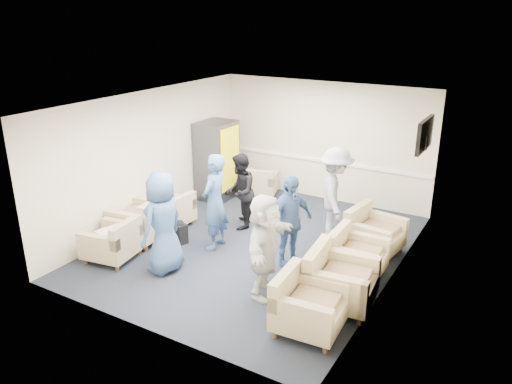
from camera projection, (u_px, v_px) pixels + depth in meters
The scene contains 25 objects.
floor at pixel (256, 246), 9.31m from camera, with size 6.00×6.00×0.00m, color black.
ceiling at pixel (257, 101), 8.39m from camera, with size 6.00×6.00×0.00m, color silver.
back_wall at pixel (323, 141), 11.28m from camera, with size 5.00×0.02×2.70m, color beige.
front_wall at pixel (139, 241), 6.42m from camera, with size 5.00×0.02×2.70m, color beige.
left_wall at pixel (149, 158), 10.04m from camera, with size 0.02×6.00×2.70m, color beige.
right_wall at pixel (397, 203), 7.66m from camera, with size 0.02×6.00×2.70m, color beige.
chair_rail at pixel (322, 161), 11.42m from camera, with size 4.98×0.04×0.06m, color white.
tv at pixel (425, 135), 8.92m from camera, with size 0.10×1.00×0.58m.
armchair_left_near at pixel (114, 243), 8.70m from camera, with size 0.93×0.93×0.65m.
armchair_left_mid at pixel (143, 222), 9.45m from camera, with size 1.01×1.01×0.74m.
armchair_left_far at pixel (173, 212), 10.07m from camera, with size 0.80×0.80×0.60m.
armchair_right_near at pixel (306, 307), 6.77m from camera, with size 0.94×0.94×0.70m.
armchair_right_midnear at pixel (337, 282), 7.35m from camera, with size 1.03×1.03×0.75m.
armchair_right_midfar at pixel (354, 257), 8.19m from camera, with size 0.85×0.85×0.67m.
armchair_right_far at pixel (372, 234), 8.99m from camera, with size 0.99×0.99×0.70m.
armchair_corner at pixel (260, 184), 11.72m from camera, with size 0.96×0.96×0.61m.
vending_machine at pixel (217, 160), 11.45m from camera, with size 0.73×0.85×1.80m.
backpack at pixel (180, 231), 9.38m from camera, with size 0.31×0.27×0.46m.
pillow at pixel (113, 234), 8.64m from camera, with size 0.48×0.37×0.14m, color white.
person_front_left at pixel (163, 223), 8.17m from camera, with size 0.85×0.55×1.73m, color #3A5A8B.
person_mid_left at pixel (215, 202), 8.97m from camera, with size 0.65×0.43×1.79m, color #3A5A8B.
person_back_left at pixel (240, 191), 9.89m from camera, with size 0.74×0.58×1.53m, color black.
person_back_right at pixel (335, 193), 9.42m from camera, with size 1.15×0.66×1.78m, color silver.
person_mid_right at pixel (289, 222), 8.34m from camera, with size 0.95×0.40×1.63m, color #3A5A8B.
person_front_right at pixel (265, 246), 7.48m from camera, with size 1.52×0.48×1.63m, color silver.
Camera 1 is at (4.24, -7.26, 4.14)m, focal length 35.00 mm.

